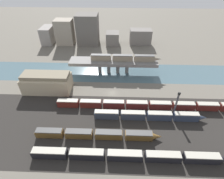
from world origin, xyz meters
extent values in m
plane|color=#666056|center=(0.00, 0.00, 0.00)|extent=(400.00, 400.00, 0.00)
cube|color=#282623|center=(0.00, -24.00, 0.00)|extent=(280.00, 42.00, 0.01)
cube|color=#47606B|center=(0.00, 21.56, 0.00)|extent=(320.00, 23.00, 0.01)
cube|color=slate|center=(0.00, 21.56, 7.60)|extent=(54.12, 9.71, 1.97)
cylinder|color=slate|center=(-8.62, 21.56, 3.31)|extent=(2.15, 2.15, 6.62)
cylinder|color=slate|center=(-2.87, 21.56, 3.31)|extent=(2.15, 2.15, 6.62)
cylinder|color=slate|center=(2.87, 21.56, 3.31)|extent=(2.15, 2.15, 6.62)
cylinder|color=slate|center=(8.62, 21.56, 3.31)|extent=(2.15, 2.15, 6.62)
cube|color=gray|center=(-7.55, 21.56, 10.30)|extent=(12.29, 2.79, 3.43)
cube|color=#4C4C4C|center=(-7.55, 21.56, 12.22)|extent=(11.80, 2.57, 0.40)
cube|color=gray|center=(5.63, 21.56, 10.30)|extent=(12.29, 2.79, 3.43)
cube|color=#4C4C4C|center=(5.63, 21.56, 12.22)|extent=(11.80, 2.57, 0.40)
cube|color=gray|center=(18.81, 21.56, 10.30)|extent=(12.29, 2.79, 3.43)
cube|color=#4C4C4C|center=(18.81, 21.56, 12.22)|extent=(11.80, 2.57, 0.40)
cone|color=gray|center=(27.10, 21.56, 10.13)|extent=(4.30, 2.51, 2.51)
cube|color=black|center=(-21.74, -38.56, 1.58)|extent=(12.89, 3.02, 3.15)
cube|color=#B7B2A3|center=(-21.74, -38.56, 3.35)|extent=(12.38, 2.78, 0.40)
cube|color=black|center=(-7.88, -38.56, 1.58)|extent=(12.89, 3.02, 3.15)
cube|color=#B7B2A3|center=(-7.88, -38.56, 3.35)|extent=(12.38, 2.78, 0.40)
cube|color=black|center=(5.98, -38.56, 1.58)|extent=(12.89, 3.02, 3.15)
cube|color=#B7B2A3|center=(5.98, -38.56, 3.35)|extent=(12.38, 2.78, 0.40)
cube|color=black|center=(19.84, -38.56, 1.58)|extent=(12.89, 3.02, 3.15)
cube|color=#B7B2A3|center=(19.84, -38.56, 3.35)|extent=(12.38, 2.78, 0.40)
cube|color=black|center=(33.70, -38.56, 1.58)|extent=(12.89, 3.02, 3.15)
cube|color=#B7B2A3|center=(33.70, -38.56, 3.35)|extent=(12.38, 2.78, 0.40)
cube|color=brown|center=(-24.79, -29.36, 1.51)|extent=(11.05, 3.01, 3.03)
cube|color=#4C4C4C|center=(-24.79, -29.36, 3.23)|extent=(10.61, 2.77, 0.40)
cube|color=brown|center=(-12.56, -29.36, 1.51)|extent=(11.05, 3.01, 3.03)
cube|color=#4C4C4C|center=(-12.56, -29.36, 3.23)|extent=(10.61, 2.77, 0.40)
cube|color=brown|center=(-0.33, -29.36, 1.51)|extent=(11.05, 3.01, 3.03)
cube|color=#4C4C4C|center=(-0.33, -29.36, 3.23)|extent=(10.61, 2.77, 0.40)
cube|color=brown|center=(11.90, -29.36, 1.51)|extent=(11.05, 3.01, 3.03)
cube|color=#4C4C4C|center=(11.90, -29.36, 3.23)|extent=(10.61, 2.77, 0.40)
cone|color=brown|center=(19.36, -29.36, 1.36)|extent=(3.87, 2.71, 2.71)
cube|color=#2D384C|center=(-1.87, -18.31, 1.82)|extent=(11.07, 2.68, 3.64)
cube|color=#B7B2A3|center=(-1.87, -18.31, 3.84)|extent=(10.63, 2.47, 0.40)
cube|color=#2D384C|center=(10.13, -18.31, 1.82)|extent=(11.07, 2.68, 3.64)
cube|color=#B7B2A3|center=(10.13, -18.31, 3.84)|extent=(10.63, 2.47, 0.40)
cube|color=#2D384C|center=(22.13, -18.31, 1.82)|extent=(11.07, 2.68, 3.64)
cube|color=#B7B2A3|center=(22.13, -18.31, 3.84)|extent=(10.63, 2.47, 0.40)
cube|color=#2D384C|center=(34.14, -18.31, 1.82)|extent=(11.07, 2.68, 3.64)
cube|color=#B7B2A3|center=(34.14, -18.31, 3.84)|extent=(10.63, 2.47, 0.40)
cone|color=#2D384C|center=(41.61, -18.31, 1.64)|extent=(3.88, 2.41, 2.41)
cube|color=#5B1E19|center=(-21.42, -11.00, 1.69)|extent=(10.41, 2.79, 3.39)
cube|color=#B7B2A3|center=(-21.42, -11.00, 3.59)|extent=(9.99, 2.57, 0.40)
cube|color=#5B1E19|center=(-10.11, -11.00, 1.69)|extent=(10.41, 2.79, 3.39)
cube|color=#B7B2A3|center=(-10.11, -11.00, 3.59)|extent=(9.99, 2.57, 0.40)
cube|color=#5B1E19|center=(1.20, -11.00, 1.69)|extent=(10.41, 2.79, 3.39)
cube|color=#B7B2A3|center=(1.20, -11.00, 3.59)|extent=(9.99, 2.57, 0.40)
cube|color=#5B1E19|center=(12.51, -11.00, 1.69)|extent=(10.41, 2.79, 3.39)
cube|color=#B7B2A3|center=(12.51, -11.00, 3.59)|extent=(9.99, 2.57, 0.40)
cube|color=#5B1E19|center=(23.82, -11.00, 1.69)|extent=(10.41, 2.79, 3.39)
cube|color=#B7B2A3|center=(23.82, -11.00, 3.59)|extent=(9.99, 2.57, 0.40)
cube|color=#5B1E19|center=(35.14, -11.00, 1.69)|extent=(10.41, 2.79, 3.39)
cube|color=#B7B2A3|center=(35.14, -11.00, 3.59)|extent=(9.99, 2.57, 0.40)
cube|color=#5B1E19|center=(46.45, -11.00, 1.69)|extent=(10.41, 2.79, 3.39)
cube|color=#B7B2A3|center=(46.45, -11.00, 3.59)|extent=(9.99, 2.57, 0.40)
cube|color=tan|center=(-35.58, 2.02, 4.25)|extent=(25.35, 11.94, 8.50)
cube|color=#7C725C|center=(-35.58, 2.02, 9.44)|extent=(24.84, 8.36, 1.87)
cylinder|color=#4C4C51|center=(29.73, -14.52, 5.75)|extent=(0.87, 0.87, 11.50)
cube|color=black|center=(29.73, -14.52, 12.10)|extent=(1.00, 0.70, 1.20)
cube|color=gray|center=(-56.65, 68.21, 6.78)|extent=(8.67, 15.99, 13.56)
cube|color=gray|center=(-41.57, 67.22, 9.94)|extent=(14.13, 11.32, 19.88)
cube|color=#605B56|center=(-22.42, 68.12, 11.99)|extent=(17.30, 14.86, 23.98)
cube|color=slate|center=(-1.99, 67.01, 5.11)|extent=(10.46, 11.77, 10.23)
cube|color=slate|center=(21.28, 69.11, 6.05)|extent=(17.59, 9.90, 12.10)
camera|label=1|loc=(2.65, -74.70, 59.53)|focal=28.00mm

